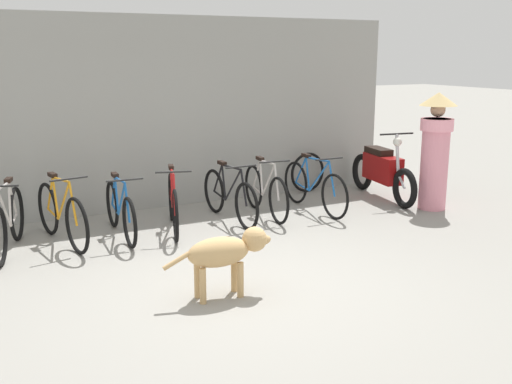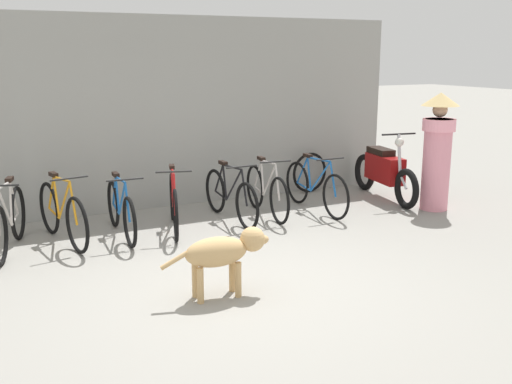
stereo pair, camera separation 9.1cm
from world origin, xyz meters
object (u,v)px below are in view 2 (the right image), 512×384
Objects in this scene: bicycle_1 at (62,214)px; bicycle_6 at (315,188)px; bicycle_0 at (9,222)px; bicycle_2 at (121,211)px; bicycle_4 at (230,197)px; person_in_robes at (438,147)px; bicycle_5 at (266,192)px; bicycle_3 at (174,204)px; stray_dog at (224,251)px; spare_tire_right at (310,172)px; motorcycle at (385,171)px.

bicycle_1 is 0.96× the size of bicycle_6.
bicycle_0 is 4.31m from bicycle_6.
bicycle_4 is (1.58, 0.05, 0.01)m from bicycle_2.
bicycle_4 is 3.23m from person_in_robes.
person_in_robes is at bearing 77.35° from bicycle_5.
bicycle_1 reaches higher than bicycle_3.
bicycle_1 is 1.03× the size of bicycle_5.
bicycle_6 is at bearing 46.12° from stray_dog.
bicycle_4 is 0.59m from bicycle_5.
bicycle_1 is at bearing -91.51° from bicycle_4.
bicycle_1 is at bearing -91.22° from bicycle_6.
person_in_robes reaches higher than spare_tire_right.
bicycle_0 is at bearing -90.19° from bicycle_6.
person_in_robes reaches higher than motorcycle.
bicycle_4 is at bearing -93.30° from bicycle_6.
stray_dog is at bearing -48.14° from motorcycle.
bicycle_2 is 0.94× the size of bicycle_6.
bicycle_4 is 2.80m from motorcycle.
bicycle_4 is 1.38m from bicycle_6.
bicycle_3 is at bearing -78.25° from motorcycle.
bicycle_4 reaches higher than bicycle_2.
person_in_robes is at bearing 99.75° from bicycle_0.
bicycle_0 is at bearing 15.73° from person_in_robes.
stray_dog is (1.77, -2.40, 0.09)m from bicycle_0.
bicycle_5 reaches higher than bicycle_4.
bicycle_6 is 1.43m from motorcycle.
bicycle_5 is at bearing 79.88° from bicycle_1.
bicycle_0 is at bearing -94.60° from bicycle_1.
bicycle_1 is 1.44m from bicycle_3.
bicycle_6 is 0.88× the size of motorcycle.
bicycle_5 is 0.92× the size of person_in_robes.
motorcycle is (4.37, 0.12, 0.11)m from bicycle_2.
person_in_robes reaches higher than bicycle_5.
stray_dog is at bearing 44.17° from person_in_robes.
spare_tire_right is (-0.84, 0.95, -0.11)m from motorcycle.
bicycle_0 is 1.45× the size of stray_dog.
motorcycle is 2.89× the size of spare_tire_right.
person_in_robes is at bearing 26.07° from motorcycle.
bicycle_1 is 4.38m from spare_tire_right.
motorcycle reaches higher than spare_tire_right.
bicycle_6 is 3.48m from stray_dog.
person_in_robes is (5.37, -0.81, 0.59)m from bicycle_1.
spare_tire_right is (2.83, 1.11, -0.02)m from bicycle_3.
person_in_robes is at bearing 71.09° from bicycle_1.
motorcycle is 1.12× the size of person_in_robes.
bicycle_4 is 2.21m from spare_tire_right.
motorcycle is at bearing 108.72° from bicycle_3.
bicycle_0 is at bearing -79.40° from motorcycle.
bicycle_3 is at bearing 85.95° from stray_dog.
spare_tire_right is (0.58, 1.11, -0.02)m from bicycle_6.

